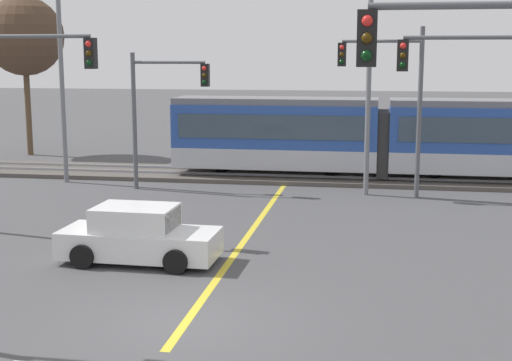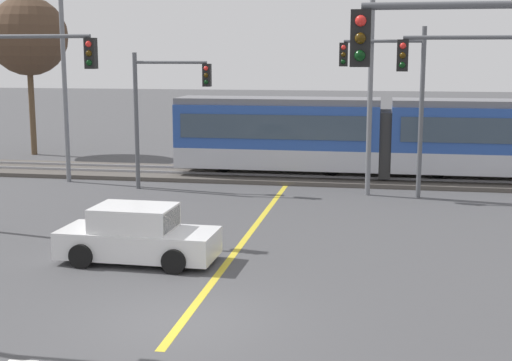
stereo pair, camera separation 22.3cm
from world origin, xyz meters
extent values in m
plane|color=#474749|center=(0.00, 0.00, 0.00)|extent=(200.00, 200.00, 0.00)
cube|color=#4C4742|center=(0.00, 17.94, 0.09)|extent=(120.00, 4.00, 0.18)
cube|color=#939399|center=(0.00, 17.22, 0.23)|extent=(120.00, 0.08, 0.10)
cube|color=#939399|center=(0.00, 18.66, 0.23)|extent=(120.00, 0.08, 0.10)
cube|color=#B7BAC1|center=(-0.63, 17.94, 0.98)|extent=(9.00, 2.60, 0.90)
cube|color=#284C9E|center=(-0.63, 17.94, 2.38)|extent=(9.00, 2.60, 1.90)
cube|color=#384756|center=(-0.63, 16.62, 2.43)|extent=(8.28, 0.04, 1.04)
cube|color=slate|center=(-0.63, 17.94, 3.47)|extent=(9.00, 2.39, 0.28)
cylinder|color=black|center=(1.84, 17.94, 0.53)|extent=(0.70, 0.20, 0.70)
cylinder|color=black|center=(-3.11, 17.94, 0.53)|extent=(0.70, 0.20, 0.70)
cube|color=#B7BAC1|center=(8.87, 17.94, 0.98)|extent=(9.00, 2.60, 0.90)
cube|color=#284C9E|center=(8.87, 17.94, 2.38)|extent=(9.00, 2.60, 1.90)
cube|color=#384756|center=(8.87, 16.62, 2.43)|extent=(8.28, 0.04, 1.04)
cube|color=slate|center=(8.87, 17.94, 3.47)|extent=(9.00, 2.39, 0.28)
cylinder|color=black|center=(6.39, 17.94, 0.53)|extent=(0.70, 0.20, 0.70)
cube|color=#2D2D2D|center=(4.12, 17.94, 1.68)|extent=(0.50, 2.34, 2.80)
cube|color=gold|center=(0.00, 7.22, 0.00)|extent=(0.20, 17.45, 0.01)
cube|color=silver|center=(-2.36, 4.10, 0.52)|extent=(4.23, 1.79, 0.72)
cube|color=silver|center=(-2.46, 4.11, 1.20)|extent=(2.13, 1.56, 0.64)
cube|color=#384756|center=(-1.46, 4.08, 1.20)|extent=(0.13, 1.43, 0.52)
cube|color=#384756|center=(-2.45, 4.89, 1.20)|extent=(1.79, 0.08, 0.48)
cylinder|color=black|center=(-1.09, 4.93, 0.32)|extent=(0.64, 0.23, 0.64)
cylinder|color=black|center=(-1.12, 3.23, 0.32)|extent=(0.64, 0.23, 0.64)
cylinder|color=black|center=(-3.61, 4.98, 0.32)|extent=(0.64, 0.23, 0.64)
cylinder|color=black|center=(-3.64, 3.28, 0.32)|extent=(0.64, 0.23, 0.64)
cylinder|color=#515459|center=(5.34, -1.83, 6.23)|extent=(3.50, 0.12, 0.12)
cube|color=black|center=(3.59, -1.83, 5.73)|extent=(0.32, 0.28, 0.90)
sphere|color=red|center=(3.59, -1.98, 6.00)|extent=(0.18, 0.18, 0.18)
sphere|color=#3A2706|center=(3.59, -1.98, 5.73)|extent=(0.18, 0.18, 0.18)
sphere|color=black|center=(3.59, -1.98, 5.46)|extent=(0.18, 0.18, 0.18)
cylinder|color=#515459|center=(6.48, 7.54, 5.96)|extent=(4.00, 0.12, 0.12)
cube|color=black|center=(4.48, 7.54, 5.46)|extent=(0.32, 0.28, 0.90)
sphere|color=red|center=(4.48, 7.39, 5.73)|extent=(0.18, 0.18, 0.18)
sphere|color=#3A2706|center=(4.48, 7.39, 5.46)|extent=(0.18, 0.18, 0.18)
sphere|color=black|center=(4.48, 7.39, 5.19)|extent=(0.18, 0.18, 0.18)
cylinder|color=#515459|center=(-6.54, 6.54, 6.02)|extent=(4.00, 0.12, 0.12)
cube|color=black|center=(-4.54, 6.54, 5.52)|extent=(0.32, 0.28, 0.90)
sphere|color=red|center=(-4.54, 6.39, 5.79)|extent=(0.18, 0.18, 0.18)
sphere|color=#3A2706|center=(-4.54, 6.39, 5.52)|extent=(0.18, 0.18, 0.18)
sphere|color=black|center=(-4.54, 6.39, 5.25)|extent=(0.18, 0.18, 0.18)
cylinder|color=#515459|center=(5.42, 14.38, 3.27)|extent=(0.18, 0.18, 6.54)
cylinder|color=#515459|center=(3.92, 14.38, 6.00)|extent=(3.00, 0.12, 0.12)
cube|color=black|center=(2.42, 14.38, 5.50)|extent=(0.32, 0.28, 0.90)
sphere|color=red|center=(2.42, 14.23, 5.77)|extent=(0.18, 0.18, 0.18)
sphere|color=#3A2706|center=(2.42, 14.23, 5.50)|extent=(0.18, 0.18, 0.18)
sphere|color=black|center=(2.42, 14.23, 5.23)|extent=(0.18, 0.18, 0.18)
cylinder|color=#515459|center=(-5.97, 14.30, 2.79)|extent=(0.18, 0.18, 5.58)
cylinder|color=#515459|center=(-4.47, 14.30, 5.19)|extent=(3.00, 0.12, 0.12)
cube|color=black|center=(-2.97, 14.30, 4.69)|extent=(0.32, 0.28, 0.90)
sphere|color=red|center=(-2.97, 14.15, 4.96)|extent=(0.18, 0.18, 0.18)
sphere|color=#3A2706|center=(-2.97, 14.15, 4.69)|extent=(0.18, 0.18, 0.18)
sphere|color=black|center=(-2.97, 14.15, 4.42)|extent=(0.18, 0.18, 0.18)
cylinder|color=slate|center=(-9.51, 15.31, 4.38)|extent=(0.20, 0.20, 8.75)
cylinder|color=slate|center=(3.46, 14.55, 4.87)|extent=(0.20, 0.20, 9.75)
cylinder|color=brown|center=(-15.16, 23.15, 2.82)|extent=(0.32, 0.32, 5.65)
sphere|color=#4C3828|center=(-15.16, 23.15, 6.50)|extent=(4.27, 4.27, 4.27)
camera|label=1|loc=(3.76, -13.59, 5.46)|focal=50.00mm
camera|label=2|loc=(3.98, -13.55, 5.46)|focal=50.00mm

